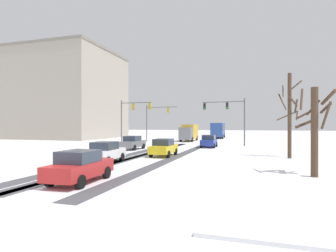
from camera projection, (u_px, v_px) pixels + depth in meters
ground_plane at (32, 190)px, 12.18m from camera, size 300.00×300.00×0.00m
wheel_track_left_lane at (142, 155)px, 26.71m from camera, size 0.92×32.87×0.01m
wheel_track_right_lane at (146, 155)px, 26.60m from camera, size 0.87×32.87×0.01m
wheel_track_center at (131, 154)px, 27.05m from camera, size 1.19×32.87×0.01m
wheel_track_oncoming at (178, 156)px, 25.64m from camera, size 1.08×32.87×0.01m
sidewalk_kerb_right at (258, 160)px, 22.13m from camera, size 4.00×32.87×0.12m
traffic_signal_near_left at (131, 113)px, 38.96m from camera, size 4.71×0.41×6.50m
traffic_signal_near_right at (229, 112)px, 37.04m from camera, size 5.82×0.62×6.50m
traffic_signal_far_left at (155, 117)px, 48.56m from camera, size 5.81×0.41×6.50m
car_blue_lead at (209, 141)px, 35.56m from camera, size 1.84×4.10×1.62m
car_grey_second at (133, 143)px, 32.41m from camera, size 1.91×4.14×1.62m
car_yellow_cab_third at (164, 147)px, 25.45m from camera, size 1.86×4.11×1.62m
car_white_fourth at (105, 152)px, 21.02m from camera, size 2.02×4.19×1.62m
car_red_fifth at (80, 166)px, 13.72m from camera, size 1.98×4.17×1.62m
bus_oncoming at (218, 129)px, 61.80m from camera, size 2.99×11.09×3.38m
box_truck_delivery at (189, 132)px, 49.63m from camera, size 2.42×7.44×3.02m
bare_tree_sidewalk_near at (315, 127)px, 15.24m from camera, size 1.94×1.63×5.06m
bare_tree_sidewalk_mid at (290, 114)px, 23.75m from camera, size 2.03×1.95×7.44m
office_building_far_left_block at (61, 96)px, 63.08m from camera, size 25.13×20.35×19.52m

